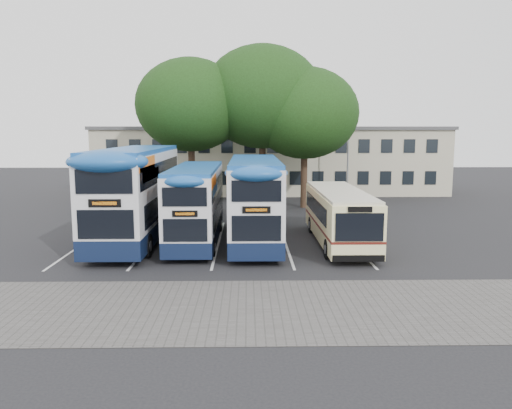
{
  "coord_description": "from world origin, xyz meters",
  "views": [
    {
      "loc": [
        -2.22,
        -20.76,
        5.78
      ],
      "look_at": [
        -1.78,
        5.0,
        1.99
      ],
      "focal_mm": 35.0,
      "sensor_mm": 36.0,
      "label": 1
    }
  ],
  "objects_px": {
    "bus_dd_mid": "(196,201)",
    "bus_dd_left": "(136,190)",
    "lamp_post": "(348,140)",
    "bus_dd_right": "(255,196)",
    "tree_mid": "(262,97)",
    "tree_right": "(305,113)",
    "tree_left": "(191,105)",
    "bus_single": "(339,213)"
  },
  "relations": [
    {
      "from": "lamp_post",
      "to": "tree_mid",
      "type": "bearing_deg",
      "value": -162.3
    },
    {
      "from": "tree_left",
      "to": "bus_single",
      "type": "xyz_separation_m",
      "value": [
        8.94,
        -12.39,
        -6.12
      ]
    },
    {
      "from": "bus_dd_right",
      "to": "bus_single",
      "type": "xyz_separation_m",
      "value": [
        4.35,
        -0.52,
        -0.82
      ]
    },
    {
      "from": "tree_mid",
      "to": "bus_dd_right",
      "type": "relative_size",
      "value": 1.17
    },
    {
      "from": "bus_dd_mid",
      "to": "tree_mid",
      "type": "bearing_deg",
      "value": 73.2
    },
    {
      "from": "bus_dd_left",
      "to": "bus_dd_mid",
      "type": "height_order",
      "value": "bus_dd_left"
    },
    {
      "from": "tree_left",
      "to": "bus_dd_mid",
      "type": "distance_m",
      "value": 13.23
    },
    {
      "from": "tree_left",
      "to": "tree_mid",
      "type": "bearing_deg",
      "value": 7.8
    },
    {
      "from": "tree_mid",
      "to": "bus_single",
      "type": "xyz_separation_m",
      "value": [
        3.58,
        -13.12,
        -6.76
      ]
    },
    {
      "from": "bus_single",
      "to": "lamp_post",
      "type": "bearing_deg",
      "value": 77.2
    },
    {
      "from": "lamp_post",
      "to": "tree_right",
      "type": "relative_size",
      "value": 0.86
    },
    {
      "from": "tree_left",
      "to": "bus_single",
      "type": "height_order",
      "value": "tree_left"
    },
    {
      "from": "lamp_post",
      "to": "bus_dd_left",
      "type": "height_order",
      "value": "lamp_post"
    },
    {
      "from": "bus_dd_right",
      "to": "tree_mid",
      "type": "bearing_deg",
      "value": 86.48
    },
    {
      "from": "lamp_post",
      "to": "bus_dd_mid",
      "type": "xyz_separation_m",
      "value": [
        -10.89,
        -14.91,
        -2.9
      ]
    },
    {
      "from": "bus_dd_mid",
      "to": "bus_dd_left",
      "type": "bearing_deg",
      "value": 170.0
    },
    {
      "from": "lamp_post",
      "to": "bus_dd_mid",
      "type": "distance_m",
      "value": 18.69
    },
    {
      "from": "tree_right",
      "to": "tree_left",
      "type": "bearing_deg",
      "value": 179.94
    },
    {
      "from": "bus_dd_mid",
      "to": "lamp_post",
      "type": "bearing_deg",
      "value": 53.85
    },
    {
      "from": "tree_left",
      "to": "bus_dd_left",
      "type": "xyz_separation_m",
      "value": [
        -1.68,
        -11.35,
        -5.01
      ]
    },
    {
      "from": "bus_single",
      "to": "tree_mid",
      "type": "bearing_deg",
      "value": 105.25
    },
    {
      "from": "tree_mid",
      "to": "bus_single",
      "type": "height_order",
      "value": "tree_mid"
    },
    {
      "from": "lamp_post",
      "to": "bus_dd_right",
      "type": "relative_size",
      "value": 0.87
    },
    {
      "from": "lamp_post",
      "to": "tree_mid",
      "type": "distance_m",
      "value": 8.11
    },
    {
      "from": "tree_left",
      "to": "tree_right",
      "type": "distance_m",
      "value": 8.53
    },
    {
      "from": "bus_dd_left",
      "to": "bus_dd_mid",
      "type": "distance_m",
      "value": 3.32
    },
    {
      "from": "lamp_post",
      "to": "tree_left",
      "type": "bearing_deg",
      "value": -166.47
    },
    {
      "from": "tree_right",
      "to": "bus_dd_mid",
      "type": "distance_m",
      "value": 14.65
    },
    {
      "from": "tree_left",
      "to": "bus_dd_mid",
      "type": "bearing_deg",
      "value": -82.63
    },
    {
      "from": "tree_right",
      "to": "bus_single",
      "type": "bearing_deg",
      "value": -88.02
    },
    {
      "from": "bus_dd_mid",
      "to": "bus_dd_right",
      "type": "height_order",
      "value": "bus_dd_right"
    },
    {
      "from": "bus_dd_right",
      "to": "bus_single",
      "type": "height_order",
      "value": "bus_dd_right"
    },
    {
      "from": "lamp_post",
      "to": "bus_dd_mid",
      "type": "relative_size",
      "value": 0.95
    },
    {
      "from": "tree_right",
      "to": "bus_dd_right",
      "type": "distance_m",
      "value": 13.35
    },
    {
      "from": "tree_left",
      "to": "tree_mid",
      "type": "xyz_separation_m",
      "value": [
        5.36,
        0.74,
        0.63
      ]
    },
    {
      "from": "bus_single",
      "to": "bus_dd_right",
      "type": "bearing_deg",
      "value": 173.14
    },
    {
      "from": "tree_mid",
      "to": "bus_single",
      "type": "distance_m",
      "value": 15.19
    },
    {
      "from": "tree_left",
      "to": "bus_dd_left",
      "type": "relative_size",
      "value": 0.95
    },
    {
      "from": "bus_dd_mid",
      "to": "bus_single",
      "type": "relative_size",
      "value": 1.02
    },
    {
      "from": "bus_dd_mid",
      "to": "tree_left",
      "type": "bearing_deg",
      "value": 97.37
    },
    {
      "from": "lamp_post",
      "to": "bus_single",
      "type": "distance_m",
      "value": 16.16
    },
    {
      "from": "tree_mid",
      "to": "lamp_post",
      "type": "bearing_deg",
      "value": 17.7
    }
  ]
}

